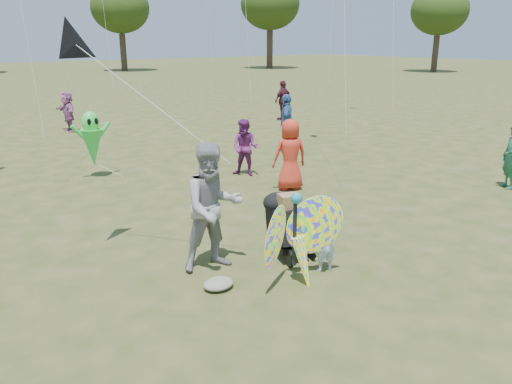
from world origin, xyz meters
TOP-DOWN VIEW (x-y plane):
  - ground at (0.00, 0.00)m, footprint 160.00×160.00m
  - child_girl at (0.27, 0.35)m, footprint 0.40×0.31m
  - adult_man at (-1.03, 1.50)m, footprint 1.11×0.94m
  - grey_bag at (-1.37, 0.86)m, footprint 0.47×0.38m
  - crowd_a at (2.75, 4.06)m, footprint 0.96×0.77m
  - crowd_c at (5.52, 7.45)m, footprint 1.07×1.06m
  - crowd_e at (2.64, 5.73)m, footprint 0.87×0.92m
  - crowd_f at (7.04, 0.92)m, footprint 0.63×0.68m
  - crowd_h at (9.52, 12.36)m, footprint 1.07×0.58m
  - crowd_j at (1.01, 15.24)m, footprint 0.55×1.47m
  - jogging_stroller at (0.17, 1.19)m, footprint 0.71×1.13m
  - butterfly_kite at (-0.33, 0.30)m, footprint 1.74×0.75m
  - delta_kite_rig at (-2.36, 3.08)m, footprint 2.20×1.82m
  - alien_kite at (-0.63, 7.91)m, footprint 1.12×0.69m

SIDE VIEW (x-z plane):
  - ground at x=0.00m, z-range 0.00..0.00m
  - grey_bag at x=-1.37m, z-range 0.00..0.15m
  - child_girl at x=0.27m, z-range 0.00..0.96m
  - jogging_stroller at x=0.17m, z-range 0.07..1.16m
  - butterfly_kite at x=-0.33m, z-range -0.12..1.48m
  - crowd_e at x=2.64m, z-range 0.00..1.50m
  - crowd_f at x=7.04m, z-range 0.00..1.55m
  - crowd_j at x=1.01m, z-range 0.00..1.55m
  - crowd_a at x=2.75m, z-range 0.00..1.70m
  - crowd_h at x=9.52m, z-range 0.00..1.73m
  - crowd_c at x=5.52m, z-range 0.00..1.81m
  - alien_kite at x=-0.63m, z-range 0.10..1.84m
  - adult_man at x=-1.03m, z-range 0.00..2.01m
  - delta_kite_rig at x=-2.36m, z-range 2.30..4.50m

